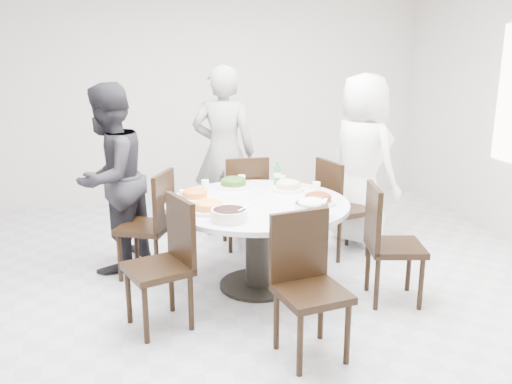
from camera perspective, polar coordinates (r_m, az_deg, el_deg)
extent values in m
cube|color=silver|center=(4.52, -0.87, -10.86)|extent=(6.00, 6.00, 0.01)
cube|color=silver|center=(7.05, -6.33, 10.33)|extent=(6.00, 0.01, 2.80)
cylinder|color=silver|center=(4.54, 0.15, -5.59)|extent=(1.50, 1.50, 0.75)
cube|color=black|center=(5.29, 9.29, -1.61)|extent=(0.50, 0.50, 0.95)
cube|color=black|center=(5.44, -1.31, -0.94)|extent=(0.42, 0.42, 0.95)
cube|color=black|center=(4.83, -11.65, -3.38)|extent=(0.56, 0.56, 0.95)
cube|color=black|center=(3.94, -10.32, -7.63)|extent=(0.53, 0.53, 0.95)
cube|color=black|center=(3.54, 5.93, -10.20)|extent=(0.48, 0.48, 0.95)
cube|color=black|center=(4.41, 14.48, -5.36)|extent=(0.50, 0.50, 0.95)
imported|color=white|center=(5.55, 11.10, 3.27)|extent=(0.82, 0.99, 1.73)
imported|color=black|center=(5.70, -3.42, 4.19)|extent=(0.76, 0.61, 1.80)
imported|color=black|center=(4.99, -15.14, 1.38)|extent=(0.97, 1.03, 1.68)
cylinder|color=white|center=(4.87, -2.40, 0.93)|extent=(0.29, 0.29, 0.08)
cylinder|color=white|center=(4.77, 3.40, 0.61)|extent=(0.28, 0.28, 0.07)
cylinder|color=white|center=(4.51, -6.48, -0.34)|extent=(0.27, 0.27, 0.07)
cylinder|color=white|center=(4.38, 6.54, -0.83)|extent=(0.28, 0.28, 0.07)
cylinder|color=white|center=(4.16, -5.04, -1.61)|extent=(0.29, 0.29, 0.07)
cylinder|color=silver|center=(4.04, 5.90, -1.91)|extent=(0.25, 0.25, 0.11)
cylinder|color=white|center=(3.96, -2.82, -2.41)|extent=(0.27, 0.27, 0.08)
cylinder|color=#2D7039|center=(4.95, 2.26, 2.01)|extent=(0.06, 0.06, 0.21)
cylinder|color=white|center=(5.00, -1.37, 1.34)|extent=(0.07, 0.07, 0.08)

